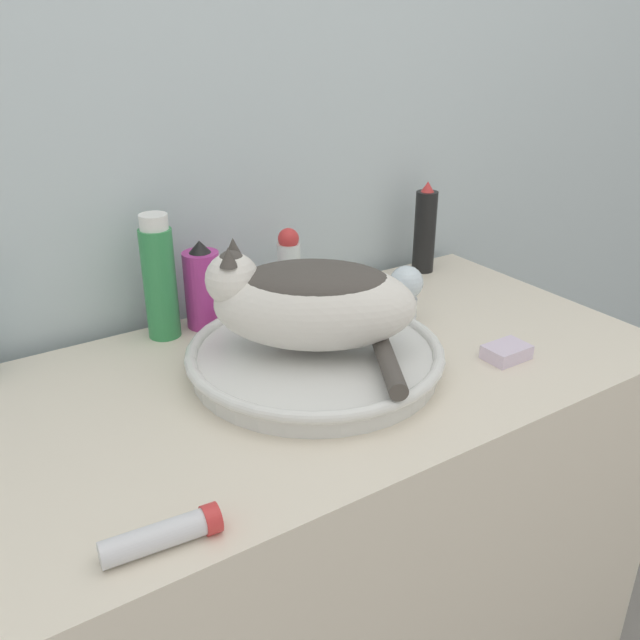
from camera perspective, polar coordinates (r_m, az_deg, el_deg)
wall_back at (r=1.30m, az=-8.61°, el=16.81°), size 8.00×0.05×2.40m
vanity_counter at (r=1.37m, az=0.36°, el=-19.50°), size 1.13×0.60×0.84m
sink_basin at (r=1.09m, az=-0.43°, el=-3.08°), size 0.42×0.42×0.04m
cat at (r=1.05m, az=-0.88°, el=1.73°), size 0.35×0.37×0.17m
faucet at (r=1.24m, az=7.04°, el=2.47°), size 0.13×0.07×0.12m
deodorant_stick at (r=1.32m, az=-2.63°, el=4.48°), size 0.05×0.05×0.16m
spray_bottle_trigger at (r=1.25m, az=-9.85°, el=2.72°), size 0.07×0.07×0.16m
shampoo_bottle_tall at (r=1.21m, az=-13.36°, el=3.39°), size 0.06×0.06×0.22m
hairspray_can_black at (r=1.51m, az=8.82°, el=7.49°), size 0.05×0.05×0.20m
cream_tube at (r=0.79m, az=-13.05°, el=-17.22°), size 0.13×0.04×0.03m
soap_bar at (r=1.18m, az=15.43°, el=-2.62°), size 0.07×0.05×0.02m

